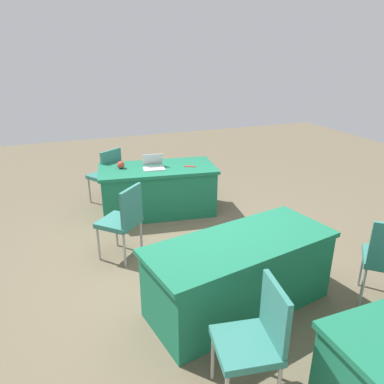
{
  "coord_description": "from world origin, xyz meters",
  "views": [
    {
      "loc": [
        1.4,
        3.68,
        2.45
      ],
      "look_at": [
        -0.0,
        -0.03,
        0.9
      ],
      "focal_mm": 34.11,
      "sensor_mm": 36.0,
      "label": 1
    }
  ],
  "objects_px": {
    "laptop_silver": "(154,166)",
    "yarn_ball": "(121,165)",
    "table_foreground": "(158,190)",
    "table_mid_left": "(240,274)",
    "chair_by_pillar": "(256,336)",
    "chair_aisle": "(107,173)",
    "chair_tucked_left": "(123,218)",
    "scissors_red": "(190,166)"
  },
  "relations": [
    {
      "from": "laptop_silver",
      "to": "yarn_ball",
      "type": "bearing_deg",
      "value": -11.93
    },
    {
      "from": "table_foreground",
      "to": "laptop_silver",
      "type": "xyz_separation_m",
      "value": [
        0.06,
        0.04,
        0.41
      ]
    },
    {
      "from": "table_mid_left",
      "to": "yarn_ball",
      "type": "height_order",
      "value": "yarn_ball"
    },
    {
      "from": "chair_by_pillar",
      "to": "yarn_ball",
      "type": "distance_m",
      "value": 3.65
    },
    {
      "from": "table_mid_left",
      "to": "chair_aisle",
      "type": "distance_m",
      "value": 3.31
    },
    {
      "from": "chair_tucked_left",
      "to": "laptop_silver",
      "type": "bearing_deg",
      "value": 13.42
    },
    {
      "from": "chair_by_pillar",
      "to": "laptop_silver",
      "type": "distance_m",
      "value": 3.47
    },
    {
      "from": "table_foreground",
      "to": "chair_by_pillar",
      "type": "xyz_separation_m",
      "value": [
        0.26,
        3.5,
        0.17
      ]
    },
    {
      "from": "chair_by_pillar",
      "to": "scissors_red",
      "type": "bearing_deg",
      "value": -3.12
    },
    {
      "from": "table_foreground",
      "to": "chair_by_pillar",
      "type": "bearing_deg",
      "value": 85.72
    },
    {
      "from": "yarn_ball",
      "to": "table_mid_left",
      "type": "bearing_deg",
      "value": 103.77
    },
    {
      "from": "table_mid_left",
      "to": "chair_tucked_left",
      "type": "height_order",
      "value": "chair_tucked_left"
    },
    {
      "from": "chair_aisle",
      "to": "chair_by_pillar",
      "type": "height_order",
      "value": "chair_by_pillar"
    },
    {
      "from": "chair_aisle",
      "to": "scissors_red",
      "type": "distance_m",
      "value": 1.45
    },
    {
      "from": "chair_tucked_left",
      "to": "table_foreground",
      "type": "bearing_deg",
      "value": 11.92
    },
    {
      "from": "table_mid_left",
      "to": "chair_tucked_left",
      "type": "distance_m",
      "value": 1.62
    },
    {
      "from": "chair_tucked_left",
      "to": "chair_aisle",
      "type": "bearing_deg",
      "value": 42.08
    },
    {
      "from": "table_mid_left",
      "to": "chair_tucked_left",
      "type": "xyz_separation_m",
      "value": [
        0.89,
        -1.34,
        0.17
      ]
    },
    {
      "from": "chair_aisle",
      "to": "chair_by_pillar",
      "type": "relative_size",
      "value": 0.99
    },
    {
      "from": "chair_tucked_left",
      "to": "yarn_ball",
      "type": "bearing_deg",
      "value": 34.66
    },
    {
      "from": "laptop_silver",
      "to": "yarn_ball",
      "type": "relative_size",
      "value": 3.16
    },
    {
      "from": "chair_tucked_left",
      "to": "yarn_ball",
      "type": "height_order",
      "value": "chair_tucked_left"
    },
    {
      "from": "chair_by_pillar",
      "to": "scissors_red",
      "type": "relative_size",
      "value": 5.31
    },
    {
      "from": "chair_aisle",
      "to": "scissors_red",
      "type": "relative_size",
      "value": 5.23
    },
    {
      "from": "chair_tucked_left",
      "to": "scissors_red",
      "type": "distance_m",
      "value": 1.65
    },
    {
      "from": "table_foreground",
      "to": "table_mid_left",
      "type": "xyz_separation_m",
      "value": [
        -0.12,
        2.54,
        0.0
      ]
    },
    {
      "from": "chair_tucked_left",
      "to": "chair_by_pillar",
      "type": "xyz_separation_m",
      "value": [
        -0.51,
        2.3,
        0.0
      ]
    },
    {
      "from": "chair_by_pillar",
      "to": "yarn_ball",
      "type": "bearing_deg",
      "value": 13.82
    },
    {
      "from": "table_mid_left",
      "to": "chair_by_pillar",
      "type": "distance_m",
      "value": 1.04
    },
    {
      "from": "chair_by_pillar",
      "to": "table_foreground",
      "type": "bearing_deg",
      "value": 5.22
    },
    {
      "from": "table_foreground",
      "to": "yarn_ball",
      "type": "distance_m",
      "value": 0.7
    },
    {
      "from": "laptop_silver",
      "to": "yarn_ball",
      "type": "height_order",
      "value": "laptop_silver"
    },
    {
      "from": "laptop_silver",
      "to": "scissors_red",
      "type": "xyz_separation_m",
      "value": [
        -0.55,
        0.12,
        -0.04
      ]
    },
    {
      "from": "chair_tucked_left",
      "to": "scissors_red",
      "type": "height_order",
      "value": "chair_tucked_left"
    },
    {
      "from": "chair_aisle",
      "to": "chair_by_pillar",
      "type": "bearing_deg",
      "value": -117.88
    },
    {
      "from": "laptop_silver",
      "to": "scissors_red",
      "type": "relative_size",
      "value": 1.97
    },
    {
      "from": "yarn_ball",
      "to": "chair_tucked_left",
      "type": "bearing_deg",
      "value": 80.06
    },
    {
      "from": "chair_by_pillar",
      "to": "laptop_silver",
      "type": "height_order",
      "value": "same"
    },
    {
      "from": "table_mid_left",
      "to": "laptop_silver",
      "type": "height_order",
      "value": "laptop_silver"
    },
    {
      "from": "table_foreground",
      "to": "scissors_red",
      "type": "height_order",
      "value": "scissors_red"
    },
    {
      "from": "yarn_ball",
      "to": "scissors_red",
      "type": "distance_m",
      "value": 1.06
    },
    {
      "from": "yarn_ball",
      "to": "scissors_red",
      "type": "relative_size",
      "value": 0.62
    }
  ]
}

